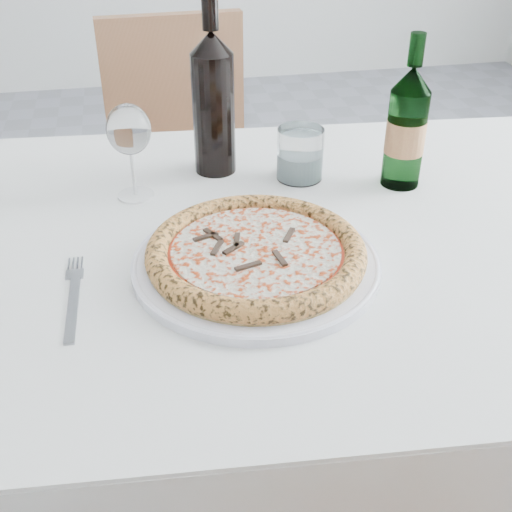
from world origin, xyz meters
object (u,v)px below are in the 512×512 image
Objects in this scene: pizza at (256,252)px; beer_bottle at (406,128)px; dining_table at (244,275)px; chair_far at (184,172)px; wine_glass at (129,132)px; wine_bottle at (213,102)px; tumbler at (300,157)px; plate at (256,262)px.

beer_bottle reaches higher than pizza.
dining_table is 0.15m from pizza.
chair_far reaches higher than dining_table.
chair_far is 0.67m from wine_glass.
beer_bottle reaches higher than wine_glass.
dining_table is at bearing -88.29° from wine_bottle.
chair_far is 0.63m from tumbler.
dining_table is at bearing 90.00° from plate.
pizza is at bearing -90.00° from dining_table.
beer_bottle is at bearing -19.37° from tumbler.
tumbler is 0.35× the size of beer_bottle.
tumbler is (0.14, 0.29, 0.02)m from pizza.
chair_far is at bearing 92.41° from dining_table.
dining_table is 0.26m from tumbler.
tumbler is (0.31, 0.02, -0.08)m from wine_glass.
wine_bottle reaches higher than tumbler.
plate is 1.13× the size of pizza.
dining_table is 1.77× the size of chair_far.
dining_table is 0.31m from wine_glass.
tumbler is (0.14, 0.29, 0.03)m from plate.
plate is 1.35× the size of beer_bottle.
chair_far is 0.60m from wine_bottle.
beer_bottle reaches higher than dining_table.
wine_bottle is at bearing 27.30° from wine_glass.
beer_bottle is (0.18, -0.06, 0.07)m from tumbler.
chair_far reaches higher than wine_glass.
pizza is at bearing -144.97° from beer_bottle.
beer_bottle is at bearing -5.52° from wine_glass.
dining_table is 16.95× the size of tumbler.
plate is 2.16× the size of wine_glass.
pizza is 3.36× the size of tumbler.
pizza reaches higher than plate.
wine_glass is at bearing 134.08° from dining_table.
dining_table is 9.61× the size of wine_glass.
beer_bottle is at bearing -21.41° from wine_bottle.
pizza is at bearing -87.88° from chair_far.
chair_far is 2.86× the size of pizza.
pizza reaches higher than dining_table.
dining_table is at bearing -127.56° from tumbler.
beer_bottle is (0.35, -0.61, 0.33)m from chair_far.
tumbler is (0.14, 0.19, 0.12)m from dining_table.
chair_far is at bearing 92.12° from plate.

